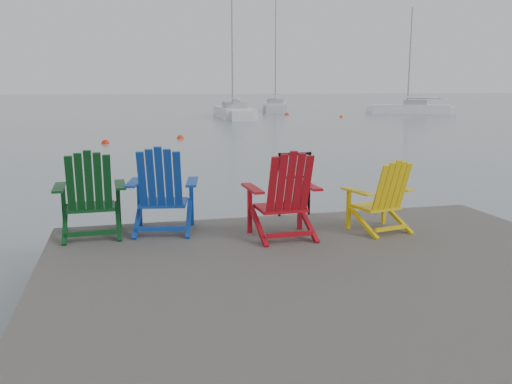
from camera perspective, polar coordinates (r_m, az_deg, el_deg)
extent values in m
plane|color=slate|center=(5.64, 9.29, -13.15)|extent=(400.00, 400.00, 0.00)
cube|color=#2F2C2A|center=(5.49, 9.41, -9.33)|extent=(6.00, 5.00, 0.20)
cylinder|color=black|center=(7.42, -18.03, -10.06)|extent=(0.26, 0.26, 1.20)
cylinder|color=black|center=(7.68, 2.73, -8.79)|extent=(0.26, 0.26, 1.20)
cylinder|color=black|center=(8.80, 19.96, -6.86)|extent=(0.26, 0.26, 1.20)
cylinder|color=black|center=(7.59, 2.49, 0.77)|extent=(0.04, 0.04, 0.90)
cylinder|color=black|center=(7.73, 5.63, 0.90)|extent=(0.04, 0.04, 0.90)
cylinder|color=black|center=(7.59, 4.12, 4.03)|extent=(0.48, 0.04, 0.04)
cylinder|color=black|center=(7.64, 4.08, 1.57)|extent=(0.44, 0.03, 0.03)
cube|color=#0A3915|center=(6.99, -16.96, -1.50)|extent=(0.58, 0.52, 0.04)
cube|color=#0A3915|center=(7.21, -19.55, -1.65)|extent=(0.05, 0.05, 0.59)
cube|color=#0A3915|center=(7.20, -14.28, -1.38)|extent=(0.05, 0.05, 0.59)
cube|color=#0A3915|center=(6.93, -20.04, 0.45)|extent=(0.15, 0.65, 0.03)
cube|color=#0A3915|center=(6.92, -14.12, 0.76)|extent=(0.15, 0.65, 0.03)
cube|color=#0A3915|center=(6.58, -17.17, 0.88)|extent=(0.53, 0.29, 0.72)
cube|color=#0E389A|center=(6.99, -9.68, -1.12)|extent=(0.65, 0.60, 0.04)
cube|color=#0E389A|center=(7.25, -12.15, -1.16)|extent=(0.06, 0.06, 0.60)
cube|color=#0E389A|center=(7.18, -6.80, -1.11)|extent=(0.06, 0.06, 0.60)
cube|color=#0E389A|center=(6.97, -12.75, 0.99)|extent=(0.24, 0.67, 0.03)
cube|color=#0E389A|center=(6.89, -6.75, 1.07)|extent=(0.24, 0.67, 0.03)
cube|color=#0E389A|center=(6.58, -10.09, 1.31)|extent=(0.57, 0.36, 0.74)
cube|color=#9F0B14|center=(6.63, 2.57, -1.68)|extent=(0.57, 0.51, 0.04)
cube|color=#9F0B14|center=(6.74, -0.66, -1.86)|extent=(0.05, 0.05, 0.59)
cube|color=#9F0B14|center=(6.94, 4.65, -1.53)|extent=(0.05, 0.05, 0.59)
cube|color=#9F0B14|center=(6.46, -0.37, 0.38)|extent=(0.14, 0.65, 0.03)
cube|color=#9F0B14|center=(6.68, 5.57, 0.68)|extent=(0.14, 0.65, 0.03)
cube|color=#9F0B14|center=(6.24, 3.57, 0.82)|extent=(0.53, 0.29, 0.72)
cube|color=#E4BA0C|center=(7.07, 12.46, -1.53)|extent=(0.56, 0.52, 0.04)
cube|color=#E4BA0C|center=(7.05, 9.72, -1.80)|extent=(0.05, 0.05, 0.51)
cube|color=#E4BA0C|center=(7.39, 13.33, -1.35)|extent=(0.05, 0.05, 0.51)
cube|color=#E4BA0C|center=(6.82, 10.60, 0.06)|extent=(0.22, 0.56, 0.03)
cube|color=#E4BA0C|center=(7.20, 14.55, 0.46)|extent=(0.22, 0.56, 0.03)
cube|color=#E4BA0C|center=(6.79, 14.11, 0.50)|extent=(0.49, 0.32, 0.62)
cube|color=silver|center=(42.43, -2.39, 8.16)|extent=(2.75, 8.74, 1.10)
cube|color=#9E9EA3|center=(41.97, -2.31, 9.09)|extent=(1.72, 2.67, 0.55)
cylinder|color=gray|center=(42.98, -2.54, 16.12)|extent=(0.12, 0.12, 10.77)
cube|color=silver|center=(54.55, 2.03, 8.78)|extent=(4.59, 8.91, 1.10)
cube|color=#9E9EA3|center=(54.10, 2.03, 9.50)|extent=(2.24, 2.93, 0.55)
cylinder|color=gray|center=(55.09, 2.07, 14.98)|extent=(0.12, 0.12, 10.78)
cube|color=white|center=(50.52, 16.00, 8.20)|extent=(6.56, 4.98, 1.10)
cube|color=#9E9EA3|center=(50.49, 16.42, 8.97)|extent=(2.33, 2.08, 0.55)
cylinder|color=gray|center=(50.57, 15.90, 13.55)|extent=(0.12, 0.12, 8.31)
sphere|color=red|center=(23.48, -15.57, 4.93)|extent=(0.33, 0.33, 0.33)
sphere|color=red|center=(25.09, -7.97, 5.59)|extent=(0.33, 0.33, 0.33)
sphere|color=#E8470D|center=(43.52, 8.97, 7.78)|extent=(0.32, 0.32, 0.32)
sphere|color=red|center=(46.84, 3.28, 8.11)|extent=(0.37, 0.37, 0.37)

